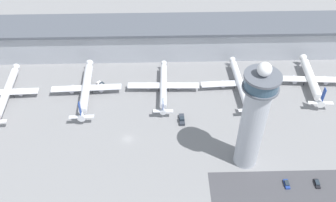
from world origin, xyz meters
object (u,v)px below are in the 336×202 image
Objects in this scene: airplane_gate_bravo at (7,92)px; service_truck_baggage at (182,120)px; airplane_gate_delta at (163,86)px; airplane_gate_echo at (240,83)px; airplane_gate_charlie at (86,88)px; airplane_gate_foxtrot at (311,79)px; car_yellow_taxi at (287,184)px; service_truck_catering at (102,85)px; control_tower at (254,118)px; car_blue_compact at (317,183)px.

service_truck_baggage is at bearing -11.90° from airplane_gate_bravo.
airplane_gate_echo is at bearing 1.63° from airplane_gate_delta.
airplane_gate_foxtrot is (119.60, 4.32, -0.03)m from airplane_gate_charlie.
car_yellow_taxi is (50.35, -60.29, -3.33)m from airplane_gate_delta.
airplane_gate_delta reaches higher than service_truck_catering.
service_truck_catering is at bearing 143.05° from control_tower.
airplane_gate_foxtrot is at bearing 75.74° from car_blue_compact.
airplane_gate_echo is 5.98× the size of service_truck_baggage.
control_tower is 1.20× the size of airplane_gate_charlie.
control_tower reaches higher than service_truck_baggage.
airplane_gate_foxtrot is (160.23, 6.22, 0.24)m from airplane_gate_bravo.
airplane_gate_delta is 5.57× the size of service_truck_baggage.
airplane_gate_foxtrot reaches higher than airplane_gate_bravo.
airplane_gate_charlie reaches higher than car_yellow_taxi.
car_blue_compact is (96.40, -64.93, -0.55)m from service_truck_catering.
airplane_gate_bravo is 143.25m from car_yellow_taxi.
control_tower is 70.15m from airplane_gate_foxtrot.
service_truck_catering is at bearing 172.21° from airplane_gate_delta.
airplane_gate_foxtrot reaches higher than service_truck_catering.
airplane_gate_bravo is at bearing 156.54° from car_yellow_taxi.
service_truck_baggage is (89.65, -18.89, -3.03)m from airplane_gate_bravo.
airplane_gate_delta is 8.68× the size of car_yellow_taxi.
control_tower is 11.57× the size of car_yellow_taxi.
car_yellow_taxi is (131.37, -57.02, -3.46)m from airplane_gate_bravo.
service_truck_catering is at bearing 147.48° from service_truck_baggage.
airplane_gate_echo is 39.69m from service_truck_baggage.
airplane_gate_echo is (5.52, 48.05, -22.75)m from control_tower.
airplane_gate_foxtrot is at bearing 19.58° from service_truck_baggage.
control_tower is at bearing -43.03° from service_truck_baggage.
car_blue_compact is (22.49, -61.53, -3.19)m from airplane_gate_echo.
service_truck_catering is 116.23m from car_blue_compact.
control_tower is at bearing -53.17° from airplane_gate_delta.
airplane_gate_charlie is at bearing 2.67° from airplane_gate_bravo.
car_yellow_taxi is at bearing -41.34° from control_tower.
airplane_gate_delta is at bearing 111.28° from service_truck_baggage.
car_blue_compact is at bearing -33.96° from service_truck_catering.
control_tower is 62.78m from airplane_gate_delta.
airplane_gate_delta reaches higher than service_truck_baggage.
airplane_gate_echo reaches higher than airplane_gate_delta.
car_yellow_taxi is at bearing -23.46° from airplane_gate_bravo.
control_tower is 40.49m from car_blue_compact.
airplane_gate_delta is at bearing 1.96° from airplane_gate_charlie.
airplane_gate_delta is 5.99× the size of service_truck_catering.
service_truck_baggage reaches higher than car_yellow_taxi.
airplane_gate_delta is 0.93× the size of airplane_gate_echo.
airplane_gate_charlie is 9.60× the size of car_yellow_taxi.
control_tower is 32.91m from car_yellow_taxi.
airplane_gate_charlie is (40.62, 1.89, 0.27)m from airplane_gate_bravo.
airplane_gate_charlie reaches higher than service_truck_catering.
airplane_gate_charlie reaches higher than service_truck_baggage.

